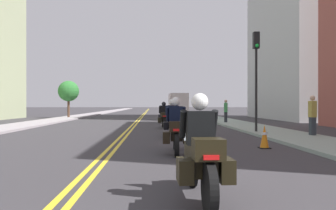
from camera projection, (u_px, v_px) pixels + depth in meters
name	position (u px, v px, depth m)	size (l,w,h in m)	color
ground_plane	(144.00, 114.00, 48.19)	(264.00, 264.00, 0.00)	#353336
sidewalk_left	(93.00, 114.00, 47.86)	(2.64, 144.00, 0.12)	#999094
sidewalk_right	(194.00, 114.00, 48.52)	(2.64, 144.00, 0.12)	gray
centreline_yellow_inner	(143.00, 114.00, 48.18)	(0.12, 132.00, 0.01)	yellow
centreline_yellow_outer	(145.00, 114.00, 48.19)	(0.12, 132.00, 0.01)	yellow
lane_dashes_white	(172.00, 121.00, 29.34)	(0.14, 56.40, 0.01)	silver
building_right_1	(309.00, 8.00, 33.05)	(8.30, 14.15, 21.72)	#B1B4B4
motorcycle_0	(201.00, 156.00, 4.97)	(0.77, 2.23, 1.59)	black
motorcycle_1	(176.00, 131.00, 9.79)	(0.78, 2.25, 1.64)	black
motorcycle_2	(172.00, 122.00, 14.78)	(0.76, 2.12, 1.66)	black
motorcycle_3	(164.00, 117.00, 20.40)	(0.77, 2.20, 1.59)	black
motorcycle_4	(163.00, 114.00, 25.70)	(0.76, 2.23, 1.61)	black
motorcycle_5	(164.00, 113.00, 30.20)	(0.78, 2.13, 1.60)	black
traffic_cone_0	(264.00, 137.00, 10.93)	(0.35, 0.35, 0.76)	black
traffic_light_near	(256.00, 64.00, 16.31)	(0.28, 0.38, 4.93)	black
pedestrian_0	(312.00, 116.00, 14.37)	(0.22, 0.48, 1.81)	#292E35
pedestrian_1	(226.00, 111.00, 24.82)	(0.33, 0.41, 1.78)	#24282B
street_tree_0	(69.00, 91.00, 34.86)	(2.13, 2.13, 3.88)	#513626
parked_truck	(178.00, 106.00, 43.28)	(2.20, 6.50, 2.80)	silver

